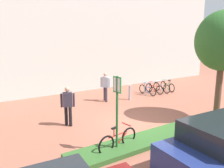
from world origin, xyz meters
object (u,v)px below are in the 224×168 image
person_suited_navy (68,104)px  parking_sign_post (117,103)px  person_casual_tan (105,85)px  bollard_steel (130,92)px  tree_sidewalk (223,41)px  bike_at_sign (118,140)px  bike_rack_cluster (158,88)px

person_suited_navy → parking_sign_post: bearing=-81.0°
person_casual_tan → person_suited_navy: same height
parking_sign_post → bollard_steel: (4.28, 4.95, -1.21)m
person_casual_tan → tree_sidewalk: bearing=-61.7°
bike_at_sign → person_casual_tan: person_casual_tan is taller
tree_sidewalk → person_suited_navy: (-6.21, 2.88, -2.58)m
bike_at_sign → bike_rack_cluster: 8.73m
tree_sidewalk → bike_rack_cluster: tree_sidewalk is taller
bike_rack_cluster → person_suited_navy: (-7.49, -2.35, 0.64)m
tree_sidewalk → person_casual_tan: size_ratio=2.86×
bollard_steel → person_casual_tan: person_casual_tan is taller
bike_at_sign → tree_sidewalk: bearing=0.8°
parking_sign_post → bike_rack_cluster: parking_sign_post is taller
tree_sidewalk → person_casual_tan: (-2.87, 5.33, -2.58)m
bike_rack_cluster → person_suited_navy: bearing=-162.6°
tree_sidewalk → parking_sign_post: tree_sidewalk is taller
person_casual_tan → bollard_steel: bearing=-20.0°
bollard_steel → person_suited_navy: person_suited_navy is taller
parking_sign_post → bike_rack_cluster: (7.01, 5.37, -1.31)m
bike_at_sign → person_casual_tan: size_ratio=0.97×
bike_rack_cluster → bollard_steel: bollard_steel is taller
person_casual_tan → person_suited_navy: size_ratio=1.00×
parking_sign_post → tree_sidewalk: bearing=1.4°
parking_sign_post → person_suited_navy: 3.14m
bike_rack_cluster → tree_sidewalk: bearing=-103.8°
bollard_steel → bike_at_sign: bearing=-130.5°
bollard_steel → person_suited_navy: 5.16m
bike_rack_cluster → person_suited_navy: person_suited_navy is taller
person_casual_tan → person_suited_navy: (-3.34, -2.45, 0.00)m
bike_rack_cluster → person_casual_tan: (-4.16, 0.10, 0.64)m
bike_at_sign → bike_rack_cluster: bearing=37.5°
bollard_steel → person_casual_tan: (-1.42, 0.52, 0.53)m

